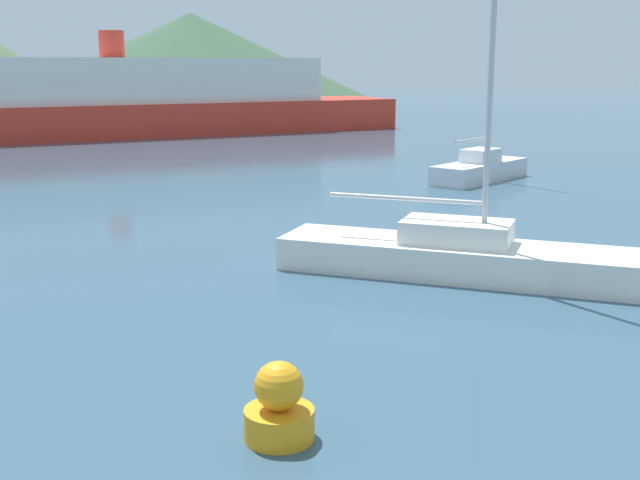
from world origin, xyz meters
The scene contains 5 objects.
sailboat_inner centered at (2.88, 14.89, 0.49)m, with size 7.06×6.15×10.06m.
sailboat_outer centered at (10.39, 27.20, 0.52)m, with size 5.05×3.87×8.77m.
ferry_distant centered at (-1.40, 51.27, 2.07)m, with size 37.30×11.46×6.33m.
buoy_marker centered at (-2.76, 8.70, 0.41)m, with size 0.86×0.86×0.99m.
hill_central centered at (9.43, 87.69, 4.79)m, with size 41.48×41.48×9.58m.
Camera 1 is at (-5.12, 0.01, 4.48)m, focal length 45.00 mm.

